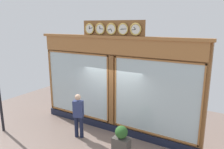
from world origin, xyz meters
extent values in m
cube|color=brown|center=(0.00, -0.15, 1.83)|extent=(6.69, 0.30, 3.65)
cube|color=#191E33|center=(0.00, 0.02, 0.14)|extent=(6.69, 0.08, 0.28)
cube|color=#A56936|center=(0.00, 0.04, 3.37)|extent=(6.55, 0.08, 0.57)
cube|color=#A56936|center=(0.00, 0.02, 3.70)|extent=(6.82, 0.20, 0.10)
cube|color=silver|center=(-1.70, 0.01, 1.69)|extent=(2.99, 0.02, 2.58)
cube|color=#A56936|center=(-1.70, 0.04, 3.01)|extent=(3.09, 0.04, 0.05)
cube|color=#A56936|center=(-1.70, 0.04, 0.37)|extent=(3.09, 0.04, 0.05)
cube|color=#A56936|center=(-3.22, 0.04, 1.69)|extent=(0.05, 0.04, 2.68)
cube|color=#A56936|center=(-0.18, 0.04, 1.69)|extent=(0.05, 0.04, 2.68)
cube|color=silver|center=(1.70, 0.01, 1.69)|extent=(2.99, 0.02, 2.58)
cube|color=#A56936|center=(1.70, 0.04, 3.01)|extent=(3.09, 0.04, 0.05)
cube|color=#A56936|center=(1.70, 0.04, 0.37)|extent=(3.09, 0.04, 0.05)
cube|color=#A56936|center=(3.22, 0.04, 1.69)|extent=(0.05, 0.04, 2.68)
cube|color=#A56936|center=(0.18, 0.04, 1.69)|extent=(0.05, 0.04, 2.68)
cube|color=brown|center=(0.00, 0.03, 1.69)|extent=(0.20, 0.10, 2.68)
cube|color=brown|center=(0.00, -0.02, 3.99)|extent=(2.51, 0.06, 0.61)
cylinder|color=white|center=(-0.95, 0.06, 3.99)|extent=(0.34, 0.02, 0.34)
torus|color=gold|center=(-0.95, 0.06, 3.99)|extent=(0.42, 0.05, 0.42)
cube|color=black|center=(-0.92, 0.07, 4.02)|extent=(0.07, 0.01, 0.08)
cube|color=black|center=(-0.88, 0.07, 3.97)|extent=(0.14, 0.01, 0.04)
sphere|color=black|center=(-0.95, 0.08, 3.99)|extent=(0.02, 0.02, 0.02)
cylinder|color=white|center=(-0.48, 0.06, 3.99)|extent=(0.34, 0.02, 0.34)
torus|color=gold|center=(-0.48, 0.06, 3.99)|extent=(0.41, 0.04, 0.41)
cube|color=black|center=(-0.43, 0.07, 3.98)|extent=(0.09, 0.01, 0.02)
cube|color=black|center=(-0.55, 0.07, 3.99)|extent=(0.14, 0.01, 0.02)
sphere|color=black|center=(-0.48, 0.08, 3.99)|extent=(0.02, 0.02, 0.02)
cylinder|color=white|center=(0.00, 0.06, 3.99)|extent=(0.34, 0.02, 0.34)
torus|color=gold|center=(0.00, 0.06, 3.99)|extent=(0.41, 0.05, 0.41)
cube|color=black|center=(-0.02, 0.07, 3.94)|extent=(0.05, 0.01, 0.09)
cube|color=black|center=(0.07, 0.07, 3.97)|extent=(0.14, 0.01, 0.05)
sphere|color=black|center=(0.00, 0.08, 3.99)|extent=(0.02, 0.02, 0.02)
cylinder|color=white|center=(0.48, 0.06, 3.99)|extent=(0.34, 0.02, 0.34)
torus|color=gold|center=(0.48, 0.06, 3.99)|extent=(0.41, 0.05, 0.41)
cube|color=black|center=(0.48, 0.07, 4.03)|extent=(0.02, 0.01, 0.09)
cube|color=black|center=(0.40, 0.07, 3.99)|extent=(0.14, 0.01, 0.01)
sphere|color=black|center=(0.48, 0.08, 3.99)|extent=(0.02, 0.02, 0.02)
cylinder|color=white|center=(0.95, 0.06, 3.99)|extent=(0.34, 0.02, 0.34)
torus|color=gold|center=(0.95, 0.06, 3.99)|extent=(0.41, 0.04, 0.41)
cube|color=black|center=(0.95, 0.07, 4.03)|extent=(0.02, 0.01, 0.09)
cube|color=black|center=(0.88, 0.07, 4.01)|extent=(0.14, 0.01, 0.06)
sphere|color=black|center=(0.95, 0.08, 3.99)|extent=(0.02, 0.02, 0.02)
cylinder|color=#191E38|center=(0.92, 1.06, 0.41)|extent=(0.14, 0.14, 0.82)
cylinder|color=#191E38|center=(0.73, 1.00, 0.41)|extent=(0.14, 0.14, 0.82)
cube|color=navy|center=(0.82, 1.03, 1.13)|extent=(0.41, 0.33, 0.62)
sphere|color=tan|center=(0.82, 1.03, 1.58)|extent=(0.22, 0.22, 0.22)
cube|color=#4C4742|center=(-1.01, 1.09, 0.26)|extent=(0.56, 0.36, 0.52)
sphere|color=#285623|center=(-1.01, 1.09, 0.73)|extent=(0.42, 0.42, 0.42)
camera|label=1|loc=(-4.01, 6.68, 4.14)|focal=34.27mm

